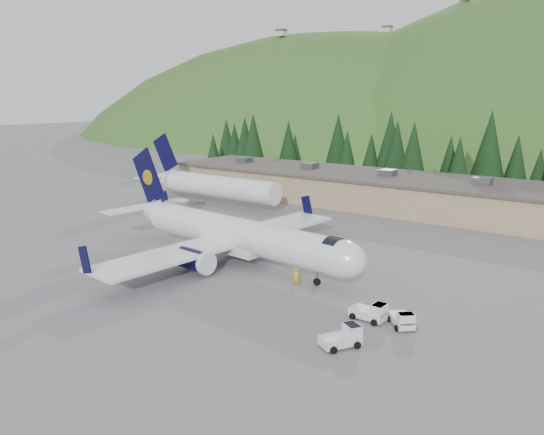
{
  "coord_description": "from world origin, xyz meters",
  "views": [
    {
      "loc": [
        35.36,
        -42.45,
        17.75
      ],
      "look_at": [
        0.0,
        6.0,
        4.0
      ],
      "focal_mm": 35.0,
      "sensor_mm": 36.0,
      "label": 1
    }
  ],
  "objects_px": {
    "baggage_tug_b": "(403,320)",
    "baggage_tug_c": "(344,337)",
    "second_airliner": "(208,185)",
    "baggage_tug_a": "(371,312)",
    "airliner": "(233,234)",
    "terminal_building": "(359,188)",
    "ramp_worker": "(296,277)"
  },
  "relations": [
    {
      "from": "baggage_tug_c",
      "to": "terminal_building",
      "type": "distance_m",
      "value": 54.16
    },
    {
      "from": "baggage_tug_b",
      "to": "terminal_building",
      "type": "relative_size",
      "value": 0.04
    },
    {
      "from": "baggage_tug_a",
      "to": "baggage_tug_c",
      "type": "height_order",
      "value": "baggage_tug_c"
    },
    {
      "from": "baggage_tug_b",
      "to": "terminal_building",
      "type": "height_order",
      "value": "terminal_building"
    },
    {
      "from": "baggage_tug_a",
      "to": "ramp_worker",
      "type": "bearing_deg",
      "value": 165.06
    },
    {
      "from": "second_airliner",
      "to": "baggage_tug_a",
      "type": "relative_size",
      "value": 9.18
    },
    {
      "from": "second_airliner",
      "to": "baggage_tug_c",
      "type": "xyz_separation_m",
      "value": [
        43.54,
        -32.69,
        -2.62
      ]
    },
    {
      "from": "baggage_tug_a",
      "to": "terminal_building",
      "type": "bearing_deg",
      "value": 121.13
    },
    {
      "from": "airliner",
      "to": "ramp_worker",
      "type": "relative_size",
      "value": 18.79
    },
    {
      "from": "second_airliner",
      "to": "baggage_tug_a",
      "type": "xyz_separation_m",
      "value": [
        43.17,
        -27.38,
        -2.62
      ]
    },
    {
      "from": "airliner",
      "to": "baggage_tug_a",
      "type": "bearing_deg",
      "value": -10.61
    },
    {
      "from": "baggage_tug_b",
      "to": "baggage_tug_c",
      "type": "relative_size",
      "value": 0.88
    },
    {
      "from": "baggage_tug_a",
      "to": "baggage_tug_c",
      "type": "bearing_deg",
      "value": -83.11
    },
    {
      "from": "airliner",
      "to": "baggage_tug_b",
      "type": "xyz_separation_m",
      "value": [
        21.87,
        -5.23,
        -2.44
      ]
    },
    {
      "from": "second_airliner",
      "to": "baggage_tug_c",
      "type": "relative_size",
      "value": 8.42
    },
    {
      "from": "baggage_tug_b",
      "to": "baggage_tug_c",
      "type": "height_order",
      "value": "baggage_tug_c"
    },
    {
      "from": "baggage_tug_c",
      "to": "terminal_building",
      "type": "height_order",
      "value": "terminal_building"
    },
    {
      "from": "second_airliner",
      "to": "ramp_worker",
      "type": "xyz_separation_m",
      "value": [
        33.9,
        -24.39,
        -2.4
      ]
    },
    {
      "from": "second_airliner",
      "to": "baggage_tug_a",
      "type": "distance_m",
      "value": 51.19
    },
    {
      "from": "airliner",
      "to": "baggage_tug_a",
      "type": "relative_size",
      "value": 11.63
    },
    {
      "from": "baggage_tug_b",
      "to": "baggage_tug_a",
      "type": "bearing_deg",
      "value": -127.13
    },
    {
      "from": "second_airliner",
      "to": "baggage_tug_c",
      "type": "bearing_deg",
      "value": -36.9
    },
    {
      "from": "airliner",
      "to": "baggage_tug_a",
      "type": "distance_m",
      "value": 20.17
    },
    {
      "from": "second_airliner",
      "to": "baggage_tug_b",
      "type": "xyz_separation_m",
      "value": [
        45.78,
        -27.14,
        -2.69
      ]
    },
    {
      "from": "airliner",
      "to": "ramp_worker",
      "type": "xyz_separation_m",
      "value": [
        9.99,
        -2.49,
        -2.15
      ]
    },
    {
      "from": "baggage_tug_a",
      "to": "baggage_tug_c",
      "type": "distance_m",
      "value": 5.32
    },
    {
      "from": "airliner",
      "to": "baggage_tug_c",
      "type": "height_order",
      "value": "airliner"
    },
    {
      "from": "second_airliner",
      "to": "baggage_tug_c",
      "type": "distance_m",
      "value": 54.51
    },
    {
      "from": "ramp_worker",
      "to": "baggage_tug_c",
      "type": "bearing_deg",
      "value": 138.13
    },
    {
      "from": "baggage_tug_c",
      "to": "ramp_worker",
      "type": "bearing_deg",
      "value": 80.14
    },
    {
      "from": "second_airliner",
      "to": "ramp_worker",
      "type": "height_order",
      "value": "second_airliner"
    },
    {
      "from": "terminal_building",
      "to": "ramp_worker",
      "type": "distance_m",
      "value": 42.78
    }
  ]
}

